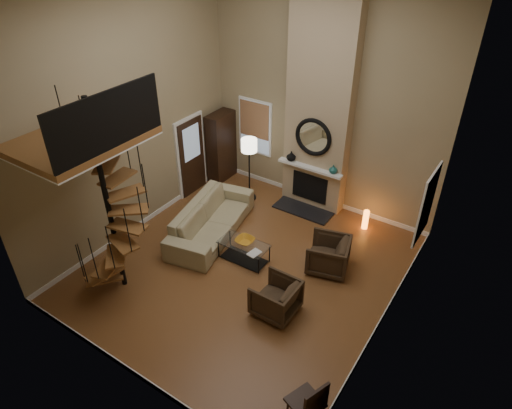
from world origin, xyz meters
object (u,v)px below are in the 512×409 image
Objects in this scene: armchair_near at (332,256)px; armchair_far at (279,299)px; coffee_table at (244,250)px; side_chair at (310,403)px; sofa at (211,219)px; accent_lamp at (366,220)px; hutch at (221,147)px; floor_lamp at (249,150)px.

armchair_far is (-0.28, -1.70, 0.00)m from armchair_near.
side_chair is at bearing -41.03° from coffee_table.
armchair_near is 3.59m from side_chair.
sofa is 5.57× the size of accent_lamp.
floor_lamp is (1.27, -0.49, 0.46)m from hutch.
accent_lamp is (3.07, 0.41, -1.16)m from floor_lamp.
armchair_near is 0.86× the size of side_chair.
armchair_near is at bearing -24.20° from floor_lamp.
floor_lamp reaches higher than accent_lamp.
armchair_far is (2.64, -1.30, -0.04)m from sofa.
hutch is 2.69m from sofa.
accent_lamp is at bearing 55.59° from coffee_table.
hutch reaches higher than side_chair.
hutch is 3.76m from coffee_table.
floor_lamp is (-1.31, 2.16, 1.13)m from coffee_table.
sofa is at bearing -116.03° from armchair_far.
accent_lamp is at bearing 103.09° from side_chair.
coffee_table is 2.23× the size of accent_lamp.
coffee_table is 3.11m from accent_lamp.
sofa is 2.95m from armchair_near.
armchair_near is at bearing 110.28° from side_chair.
coffee_table is (1.21, -0.40, -0.11)m from sofa.
hutch is 4.71m from armchair_near.
coffee_table is at bearing -122.04° from armchair_far.
hutch reaches higher than armchair_far.
accent_lamp is at bearing 163.02° from armchair_near.
sofa reaches higher than armchair_near.
armchair_near is 1.06× the size of armchair_far.
side_chair is (1.52, -1.67, 0.17)m from armchair_far.
accent_lamp reaches higher than coffee_table.
sofa is at bearing 161.81° from coffee_table.
side_chair is (1.24, -3.37, 0.17)m from armchair_near.
coffee_table is at bearing -124.41° from accent_lamp.
hutch is 1.78× the size of coffee_table.
hutch is at bearing -128.75° from armchair_near.
sofa is at bearing -86.59° from floor_lamp.
hutch is 1.44m from floor_lamp.
accent_lamp is (2.97, 2.17, -0.15)m from sofa.
armchair_near reaches higher than armchair_far.
hutch reaches higher than armchair_near.
sofa is 1.28m from coffee_table.
hutch is at bearing 136.69° from side_chair.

